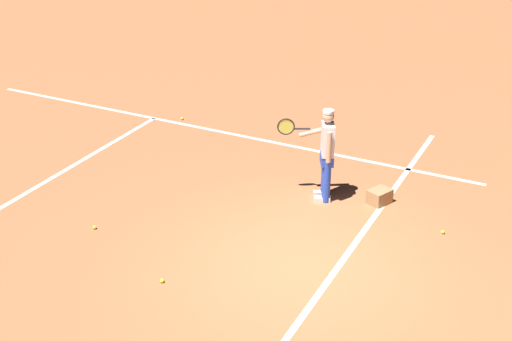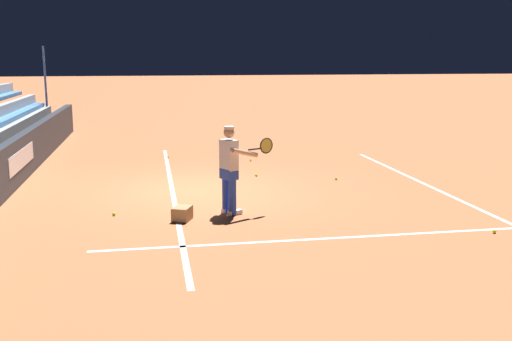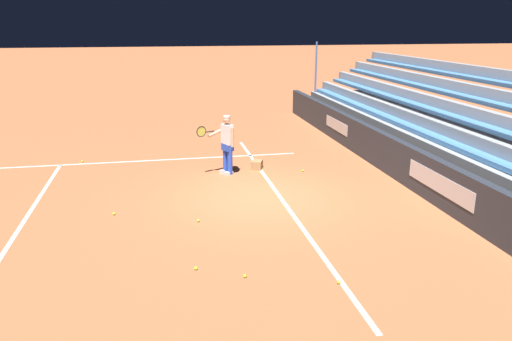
{
  "view_description": "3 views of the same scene",
  "coord_description": "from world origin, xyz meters",
  "px_view_note": "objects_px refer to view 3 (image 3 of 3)",
  "views": [
    {
      "loc": [
        -8.49,
        -3.51,
        6.1
      ],
      "look_at": [
        1.3,
        1.44,
        0.77
      ],
      "focal_mm": 50.0,
      "sensor_mm": 36.0,
      "label": 1
    },
    {
      "loc": [
        13.43,
        -0.97,
        3.04
      ],
      "look_at": [
        1.16,
        1.23,
        0.64
      ],
      "focal_mm": 42.0,
      "sensor_mm": 36.0,
      "label": 2
    },
    {
      "loc": [
        -11.65,
        2.41,
        4.28
      ],
      "look_at": [
        0.34,
        0.05,
        0.62
      ],
      "focal_mm": 35.0,
      "sensor_mm": 36.0,
      "label": 3
    }
  ],
  "objects_px": {
    "tennis_ball_stray_back": "(198,221)",
    "tennis_ball_toward_net": "(196,268)",
    "tennis_ball_by_box": "(114,214)",
    "tennis_ball_midcourt": "(82,161)",
    "tennis_player": "(227,144)",
    "tennis_ball_far_right": "(245,276)",
    "tennis_ball_far_left": "(303,171)",
    "tennis_ball_near_player": "(339,282)",
    "ball_box_cardboard": "(257,165)"
  },
  "relations": [
    {
      "from": "tennis_ball_stray_back",
      "to": "ball_box_cardboard",
      "type": "bearing_deg",
      "value": -28.65
    },
    {
      "from": "ball_box_cardboard",
      "to": "tennis_ball_stray_back",
      "type": "distance_m",
      "value": 4.37
    },
    {
      "from": "ball_box_cardboard",
      "to": "tennis_ball_near_player",
      "type": "height_order",
      "value": "ball_box_cardboard"
    },
    {
      "from": "tennis_ball_toward_net",
      "to": "tennis_player",
      "type": "bearing_deg",
      "value": -13.39
    },
    {
      "from": "tennis_ball_far_left",
      "to": "tennis_ball_near_player",
      "type": "relative_size",
      "value": 1.0
    },
    {
      "from": "tennis_ball_far_right",
      "to": "tennis_ball_by_box",
      "type": "relative_size",
      "value": 1.0
    },
    {
      "from": "tennis_ball_far_right",
      "to": "tennis_ball_near_player",
      "type": "bearing_deg",
      "value": -108.83
    },
    {
      "from": "tennis_ball_midcourt",
      "to": "tennis_ball_toward_net",
      "type": "relative_size",
      "value": 1.0
    },
    {
      "from": "tennis_ball_far_left",
      "to": "ball_box_cardboard",
      "type": "bearing_deg",
      "value": 66.35
    },
    {
      "from": "tennis_player",
      "to": "tennis_ball_by_box",
      "type": "bearing_deg",
      "value": 132.33
    },
    {
      "from": "tennis_ball_by_box",
      "to": "tennis_ball_near_player",
      "type": "xyz_separation_m",
      "value": [
        -3.98,
        -3.99,
        0.0
      ]
    },
    {
      "from": "tennis_ball_midcourt",
      "to": "tennis_ball_near_player",
      "type": "xyz_separation_m",
      "value": [
        -8.82,
        -5.31,
        0.0
      ]
    },
    {
      "from": "tennis_player",
      "to": "tennis_ball_far_right",
      "type": "relative_size",
      "value": 25.98
    },
    {
      "from": "tennis_player",
      "to": "tennis_ball_by_box",
      "type": "distance_m",
      "value": 4.17
    },
    {
      "from": "tennis_ball_far_left",
      "to": "tennis_ball_by_box",
      "type": "height_order",
      "value": "same"
    },
    {
      "from": "tennis_player",
      "to": "tennis_ball_stray_back",
      "type": "height_order",
      "value": "tennis_player"
    },
    {
      "from": "tennis_ball_near_player",
      "to": "tennis_ball_toward_net",
      "type": "height_order",
      "value": "same"
    },
    {
      "from": "ball_box_cardboard",
      "to": "tennis_ball_near_player",
      "type": "bearing_deg",
      "value": -179.83
    },
    {
      "from": "tennis_ball_far_left",
      "to": "tennis_ball_toward_net",
      "type": "height_order",
      "value": "same"
    },
    {
      "from": "tennis_player",
      "to": "tennis_ball_toward_net",
      "type": "bearing_deg",
      "value": 166.61
    },
    {
      "from": "ball_box_cardboard",
      "to": "tennis_ball_by_box",
      "type": "relative_size",
      "value": 6.06
    },
    {
      "from": "tennis_ball_far_right",
      "to": "tennis_ball_near_player",
      "type": "height_order",
      "value": "same"
    },
    {
      "from": "tennis_ball_stray_back",
      "to": "tennis_ball_near_player",
      "type": "bearing_deg",
      "value": -146.51
    },
    {
      "from": "tennis_ball_stray_back",
      "to": "tennis_ball_far_right",
      "type": "bearing_deg",
      "value": -167.69
    },
    {
      "from": "tennis_player",
      "to": "tennis_ball_midcourt",
      "type": "xyz_separation_m",
      "value": [
        2.09,
        4.33,
        -0.86
      ]
    },
    {
      "from": "tennis_ball_stray_back",
      "to": "tennis_ball_by_box",
      "type": "height_order",
      "value": "same"
    },
    {
      "from": "tennis_player",
      "to": "tennis_ball_far_left",
      "type": "relative_size",
      "value": 25.98
    },
    {
      "from": "tennis_ball_midcourt",
      "to": "tennis_player",
      "type": "bearing_deg",
      "value": -115.77
    },
    {
      "from": "tennis_ball_far_right",
      "to": "tennis_ball_near_player",
      "type": "xyz_separation_m",
      "value": [
        -0.52,
        -1.53,
        0.0
      ]
    },
    {
      "from": "ball_box_cardboard",
      "to": "tennis_ball_midcourt",
      "type": "height_order",
      "value": "ball_box_cardboard"
    },
    {
      "from": "tennis_ball_toward_net",
      "to": "tennis_ball_far_left",
      "type": "bearing_deg",
      "value": -33.23
    },
    {
      "from": "tennis_ball_far_right",
      "to": "tennis_ball_toward_net",
      "type": "height_order",
      "value": "same"
    },
    {
      "from": "tennis_ball_far_left",
      "to": "tennis_ball_toward_net",
      "type": "distance_m",
      "value": 6.58
    },
    {
      "from": "tennis_ball_stray_back",
      "to": "tennis_player",
      "type": "bearing_deg",
      "value": -17.88
    },
    {
      "from": "tennis_ball_by_box",
      "to": "tennis_ball_near_player",
      "type": "bearing_deg",
      "value": -134.97
    },
    {
      "from": "ball_box_cardboard",
      "to": "tennis_ball_by_box",
      "type": "bearing_deg",
      "value": 127.49
    },
    {
      "from": "tennis_ball_stray_back",
      "to": "tennis_ball_toward_net",
      "type": "xyz_separation_m",
      "value": [
        -2.23,
        0.23,
        0.0
      ]
    },
    {
      "from": "tennis_ball_far_left",
      "to": "tennis_ball_stray_back",
      "type": "relative_size",
      "value": 1.0
    },
    {
      "from": "tennis_ball_by_box",
      "to": "tennis_ball_midcourt",
      "type": "xyz_separation_m",
      "value": [
        4.84,
        1.32,
        0.0
      ]
    },
    {
      "from": "tennis_ball_stray_back",
      "to": "tennis_ball_midcourt",
      "type": "xyz_separation_m",
      "value": [
        5.63,
        3.19,
        0.0
      ]
    },
    {
      "from": "tennis_player",
      "to": "tennis_ball_near_player",
      "type": "distance_m",
      "value": 6.86
    },
    {
      "from": "tennis_ball_far_right",
      "to": "tennis_ball_midcourt",
      "type": "height_order",
      "value": "same"
    },
    {
      "from": "tennis_ball_stray_back",
      "to": "tennis_ball_by_box",
      "type": "distance_m",
      "value": 2.03
    },
    {
      "from": "tennis_ball_toward_net",
      "to": "tennis_ball_midcourt",
      "type": "bearing_deg",
      "value": 20.66
    },
    {
      "from": "tennis_ball_far_right",
      "to": "tennis_ball_stray_back",
      "type": "relative_size",
      "value": 1.0
    },
    {
      "from": "tennis_ball_by_box",
      "to": "tennis_ball_midcourt",
      "type": "bearing_deg",
      "value": 15.25
    },
    {
      "from": "tennis_ball_far_left",
      "to": "tennis_ball_by_box",
      "type": "xyz_separation_m",
      "value": [
        -2.48,
        5.25,
        0.0
      ]
    },
    {
      "from": "tennis_player",
      "to": "tennis_ball_midcourt",
      "type": "relative_size",
      "value": 25.98
    },
    {
      "from": "ball_box_cardboard",
      "to": "tennis_ball_far_right",
      "type": "xyz_separation_m",
      "value": [
        -6.51,
        1.51,
        -0.1
      ]
    },
    {
      "from": "tennis_ball_far_right",
      "to": "tennis_ball_midcourt",
      "type": "relative_size",
      "value": 1.0
    }
  ]
}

